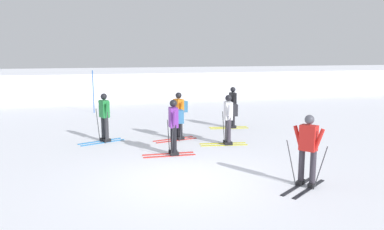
# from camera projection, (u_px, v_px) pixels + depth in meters

# --- Properties ---
(ground_plane) EXTENTS (120.00, 120.00, 0.00)m
(ground_plane) POSITION_uv_depth(u_px,v_px,m) (184.00, 179.00, 9.58)
(ground_plane) COLOR white
(far_snow_ridge) EXTENTS (80.00, 9.63, 1.75)m
(far_snow_ridge) POSITION_uv_depth(u_px,v_px,m) (122.00, 82.00, 29.03)
(far_snow_ridge) COLOR white
(far_snow_ridge) RESTS_ON ground
(skier_white) EXTENTS (1.64, 1.00, 1.71)m
(skier_white) POSITION_uv_depth(u_px,v_px,m) (229.00, 117.00, 13.02)
(skier_white) COLOR gold
(skier_white) RESTS_ON ground
(skier_red) EXTENTS (1.52, 1.23, 1.71)m
(skier_red) POSITION_uv_depth(u_px,v_px,m) (308.00, 149.00, 8.93)
(skier_red) COLOR black
(skier_red) RESTS_ON ground
(skier_purple) EXTENTS (1.61, 1.00, 1.71)m
(skier_purple) POSITION_uv_depth(u_px,v_px,m) (174.00, 124.00, 11.70)
(skier_purple) COLOR red
(skier_purple) RESTS_ON ground
(skier_green) EXTENTS (1.62, 0.96, 1.71)m
(skier_green) POSITION_uv_depth(u_px,v_px,m) (104.00, 116.00, 13.43)
(skier_green) COLOR #237AC6
(skier_green) RESTS_ON ground
(skier_black) EXTENTS (1.63, 1.00, 1.71)m
(skier_black) POSITION_uv_depth(u_px,v_px,m) (232.00, 106.00, 15.87)
(skier_black) COLOR gold
(skier_black) RESTS_ON ground
(skier_orange) EXTENTS (1.64, 0.97, 1.71)m
(skier_orange) POSITION_uv_depth(u_px,v_px,m) (179.00, 113.00, 13.79)
(skier_orange) COLOR red
(skier_orange) RESTS_ON ground
(trail_marker_pole) EXTENTS (0.04, 0.04, 2.19)m
(trail_marker_pole) POSITION_uv_depth(u_px,v_px,m) (93.00, 92.00, 19.78)
(trail_marker_pole) COLOR #1E56AD
(trail_marker_pole) RESTS_ON ground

